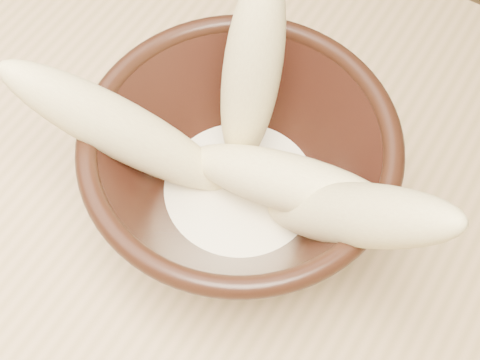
# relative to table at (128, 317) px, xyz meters

# --- Properties ---
(table) EXTENTS (1.20, 0.80, 0.75)m
(table) POSITION_rel_table_xyz_m (0.00, 0.00, 0.00)
(table) COLOR tan
(table) RESTS_ON ground
(bowl) EXTENTS (0.21, 0.21, 0.11)m
(bowl) POSITION_rel_table_xyz_m (0.05, 0.10, 0.14)
(bowl) COLOR black
(bowl) RESTS_ON table
(milk_puddle) EXTENTS (0.12, 0.12, 0.02)m
(milk_puddle) POSITION_rel_table_xyz_m (0.05, 0.10, 0.12)
(milk_puddle) COLOR #F7EBC6
(milk_puddle) RESTS_ON bowl
(banana_upright) EXTENTS (0.05, 0.09, 0.16)m
(banana_upright) POSITION_rel_table_xyz_m (0.03, 0.14, 0.20)
(banana_upright) COLOR #D8C07F
(banana_upright) RESTS_ON bowl
(banana_left) EXTENTS (0.16, 0.10, 0.15)m
(banana_left) POSITION_rel_table_xyz_m (-0.02, 0.07, 0.18)
(banana_left) COLOR #D8C07F
(banana_left) RESTS_ON bowl
(banana_right) EXTENTS (0.15, 0.06, 0.16)m
(banana_right) POSITION_rel_table_xyz_m (0.13, 0.09, 0.19)
(banana_right) COLOR #D8C07F
(banana_right) RESTS_ON bowl
(banana_across) EXTENTS (0.16, 0.05, 0.08)m
(banana_across) POSITION_rel_table_xyz_m (0.09, 0.10, 0.16)
(banana_across) COLOR #D8C07F
(banana_across) RESTS_ON bowl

